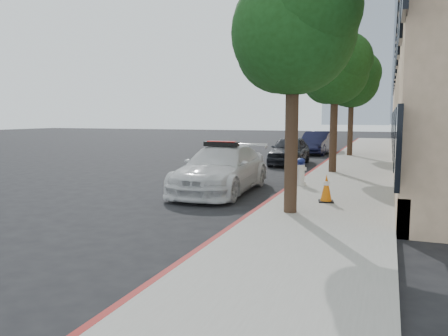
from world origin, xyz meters
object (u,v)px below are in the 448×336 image
at_px(parked_car_mid, 289,150).
at_px(traffic_cone, 326,188).
at_px(parked_car_far, 317,143).
at_px(fire_hydrant, 301,172).
at_px(police_car, 221,169).

distance_m(parked_car_mid, traffic_cone, 10.30).
xyz_separation_m(parked_car_mid, parked_car_far, (0.33, 6.59, 0.01)).
bearing_deg(parked_car_far, fire_hydrant, -78.63).
height_order(police_car, parked_car_far, police_car).
bearing_deg(parked_car_far, parked_car_mid, -88.16).
bearing_deg(traffic_cone, police_car, 159.84).
bearing_deg(parked_car_mid, fire_hydrant, -77.75).
xyz_separation_m(parked_car_far, traffic_cone, (2.78, -16.41, -0.21)).
height_order(parked_car_mid, fire_hydrant, parked_car_mid).
bearing_deg(parked_car_mid, police_car, -94.86).
height_order(fire_hydrant, traffic_cone, fire_hydrant).
relative_size(police_car, parked_car_mid, 1.22).
bearing_deg(parked_car_far, police_car, -87.70).
relative_size(parked_car_far, traffic_cone, 5.98).
distance_m(police_car, parked_car_mid, 8.57).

